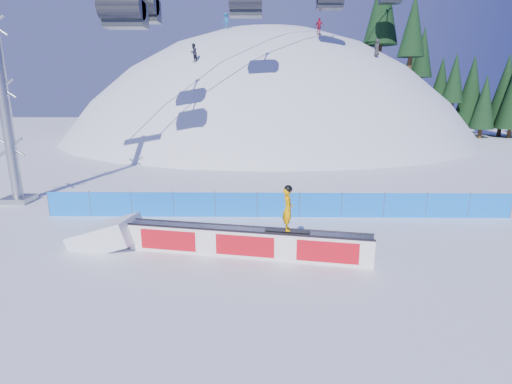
{
  "coord_description": "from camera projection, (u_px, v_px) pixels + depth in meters",
  "views": [
    {
      "loc": [
        -0.79,
        -13.72,
        5.83
      ],
      "look_at": [
        -1.01,
        1.61,
        1.97
      ],
      "focal_mm": 28.0,
      "sensor_mm": 36.0,
      "label": 1
    }
  ],
  "objects": [
    {
      "name": "ground",
      "position": [
        283.0,
        254.0,
        14.72
      ],
      "size": [
        160.0,
        160.0,
        0.0
      ],
      "primitive_type": "plane",
      "color": "white",
      "rests_on": "ground"
    },
    {
      "name": "snow_ramp",
      "position": [
        107.0,
        245.0,
        15.63
      ],
      "size": [
        2.9,
        2.1,
        1.65
      ],
      "primitive_type": null,
      "rotation": [
        0.0,
        -0.31,
        -0.18
      ],
      "color": "white",
      "rests_on": "ground"
    },
    {
      "name": "safety_fence",
      "position": [
        278.0,
        205.0,
        18.94
      ],
      "size": [
        22.05,
        0.05,
        1.3
      ],
      "color": "#0D6FF0",
      "rests_on": "ground"
    },
    {
      "name": "snowboarder",
      "position": [
        288.0,
        209.0,
        13.84
      ],
      "size": [
        1.61,
        0.57,
        1.66
      ],
      "rotation": [
        0.0,
        0.0,
        1.6
      ],
      "color": "black",
      "rests_on": "rail_box"
    },
    {
      "name": "treeline",
      "position": [
        457.0,
        72.0,
        52.23
      ],
      "size": [
        23.1,
        13.39,
        18.17
      ],
      "color": "#362415",
      "rests_on": "ground"
    },
    {
      "name": "rail_box",
      "position": [
        246.0,
        242.0,
        14.45
      ],
      "size": [
        8.91,
        2.22,
        1.07
      ],
      "rotation": [
        0.0,
        0.0,
        -0.18
      ],
      "color": "white",
      "rests_on": "ground"
    },
    {
      "name": "distant_skiers",
      "position": [
        269.0,
        35.0,
        41.84
      ],
      "size": [
        19.01,
        10.88,
        6.03
      ],
      "color": "black",
      "rests_on": "ground"
    },
    {
      "name": "snow_hill",
      "position": [
        267.0,
        255.0,
        59.84
      ],
      "size": [
        64.0,
        64.0,
        64.0
      ],
      "color": "white",
      "rests_on": "ground"
    }
  ]
}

